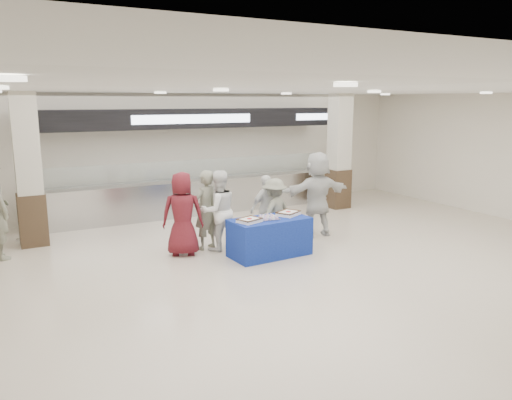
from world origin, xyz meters
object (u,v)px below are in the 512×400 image
chef_tall (218,211)px  civilian_maroon (183,214)px  soldier_b (274,212)px  chef_short (267,208)px  sheet_cake_right (288,213)px  soldier_a (205,210)px  sheet_cake_left (249,220)px  cupcake_tray (268,217)px  civilian_white (317,194)px  display_table (270,237)px

chef_tall → civilian_maroon: bearing=-3.3°
chef_tall → soldier_b: chef_tall is taller
chef_tall → chef_short: chef_tall is taller
sheet_cake_right → soldier_a: 1.69m
sheet_cake_left → civilian_maroon: (-1.00, 0.93, 0.04)m
chef_short → sheet_cake_left: bearing=38.1°
cupcake_tray → civilian_white: civilian_white is taller
display_table → sheet_cake_left: sheet_cake_left is taller
sheet_cake_left → chef_tall: chef_tall is taller
civilian_maroon → soldier_b: size_ratio=1.18×
display_table → sheet_cake_right: size_ratio=2.84×
sheet_cake_left → soldier_b: bearing=36.6°
civilian_maroon → chef_tall: bearing=-159.0°
civilian_maroon → chef_short: (1.94, 0.07, -0.11)m
civilian_maroon → soldier_b: (1.96, -0.21, -0.12)m
display_table → sheet_cake_right: 0.64m
civilian_white → sheet_cake_right: bearing=33.6°
cupcake_tray → soldier_a: 1.37m
display_table → civilian_maroon: (-1.48, 0.85, 0.46)m
display_table → cupcake_tray: cupcake_tray is taller
sheet_cake_right → civilian_maroon: (-1.95, 0.78, 0.04)m
cupcake_tray → soldier_b: soldier_b is taller
sheet_cake_right → display_table: bearing=-171.0°
sheet_cake_left → cupcake_tray: bearing=7.3°
civilian_white → soldier_a: bearing=-2.5°
sheet_cake_right → chef_short: bearing=91.0°
chef_tall → civilian_white: size_ratio=0.86×
sheet_cake_left → cupcake_tray: 0.45m
chef_tall → sheet_cake_left: bearing=102.8°
soldier_a → civilian_white: size_ratio=0.86×
sheet_cake_left → cupcake_tray: (0.45, 0.06, -0.01)m
civilian_white → chef_tall: bearing=1.6°
soldier_b → civilian_white: bearing=165.7°
cupcake_tray → display_table: bearing=21.9°
display_table → sheet_cake_left: (-0.49, -0.07, 0.42)m
sheet_cake_right → civilian_maroon: bearing=158.3°
display_table → civilian_maroon: bearing=146.9°
soldier_a → soldier_b: size_ratio=1.15×
chef_short → civilian_white: bearing=165.1°
soldier_b → cupcake_tray: bearing=30.4°
display_table → sheet_cake_right: (0.47, 0.08, 0.42)m
sheet_cake_right → civilian_white: 1.40m
display_table → soldier_a: 1.45m
soldier_a → soldier_b: soldier_a is taller
sheet_cake_left → sheet_cake_right: bearing=8.8°
sheet_cake_right → civilian_white: size_ratio=0.29×
cupcake_tray → civilian_maroon: (-1.44, 0.87, 0.05)m
display_table → chef_tall: (-0.73, 0.84, 0.45)m
sheet_cake_right → cupcake_tray: (-0.51, -0.09, -0.01)m
soldier_a → civilian_white: bearing=152.3°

